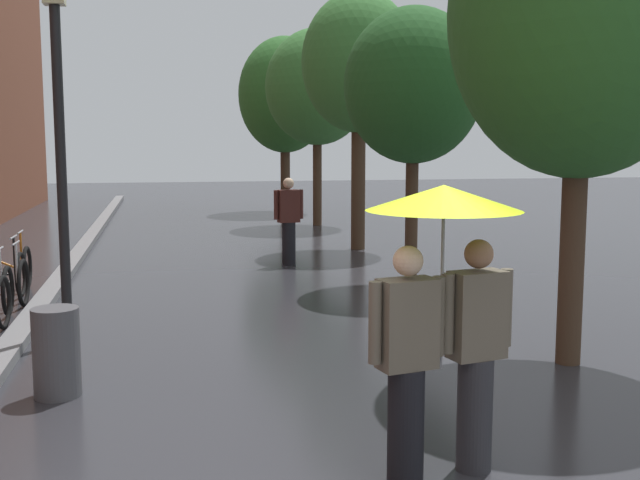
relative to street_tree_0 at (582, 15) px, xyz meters
name	(u,v)px	position (x,y,z in m)	size (l,w,h in m)	color
kerb_strip	(68,268)	(-6.04, 7.31, -3.63)	(0.30, 36.00, 0.12)	slate
street_tree_0	(582,15)	(0.00, 0.00, 0.00)	(2.75, 2.75, 5.41)	#473323
street_tree_1	(413,86)	(-0.26, 4.76, -0.43)	(2.26, 2.26, 4.54)	#473323
street_tree_2	(359,64)	(-0.08, 9.11, 0.33)	(2.48, 2.48, 5.56)	#473323
street_tree_3	(317,87)	(-0.04, 14.02, 0.14)	(2.89, 2.89, 5.44)	#473323
street_tree_4	(285,95)	(-0.28, 18.33, 0.15)	(3.06, 3.06, 5.76)	#473323
couple_under_umbrella	(443,287)	(-2.36, -2.47, -2.30)	(1.14, 1.09, 2.11)	black
street_lamp_post	(60,133)	(-5.44, 1.99, -1.20)	(0.24, 0.24, 4.26)	black
litter_bin	(57,352)	(-5.30, -0.07, -3.26)	(0.44, 0.44, 0.85)	#4C4C51
pedestrian_walking_midground	(289,221)	(-1.93, 7.21, -2.83)	(0.58, 0.28, 1.68)	black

